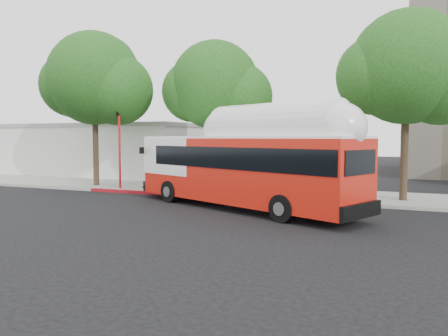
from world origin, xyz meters
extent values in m
plane|color=black|center=(0.00, 0.00, 0.00)|extent=(120.00, 120.00, 0.00)
cube|color=gray|center=(0.00, 6.50, 0.07)|extent=(60.00, 5.00, 0.15)
cube|color=gray|center=(0.00, 3.90, 0.07)|extent=(60.00, 0.30, 0.15)
cube|color=maroon|center=(-3.00, 3.90, 0.08)|extent=(10.00, 0.32, 0.16)
cylinder|color=#2D2116|center=(-9.00, 5.50, 3.04)|extent=(0.36, 0.36, 6.08)
sphere|color=#1D4413|center=(-9.00, 5.50, 6.84)|extent=(5.80, 5.80, 5.80)
sphere|color=#1D4413|center=(-7.41, 5.70, 6.08)|extent=(4.35, 4.35, 4.35)
cylinder|color=#2D2116|center=(-1.00, 6.00, 2.72)|extent=(0.36, 0.36, 5.44)
sphere|color=#1D4413|center=(-1.00, 6.00, 6.12)|extent=(5.00, 5.00, 5.00)
sphere|color=#1D4413|center=(0.38, 6.20, 5.44)|extent=(3.75, 3.75, 3.75)
cylinder|color=#2D2116|center=(9.00, 5.80, 2.88)|extent=(0.36, 0.36, 5.76)
sphere|color=#1D4413|center=(9.00, 5.80, 6.48)|extent=(5.40, 5.40, 5.40)
sphere|color=#1D4413|center=(10.48, 6.00, 5.76)|extent=(4.05, 4.05, 4.05)
cube|color=silver|center=(-14.00, 14.00, 2.00)|extent=(16.00, 10.00, 4.00)
cube|color=gray|center=(-14.00, 14.00, 4.10)|extent=(16.20, 10.20, 0.30)
cube|color=red|center=(2.35, 1.26, 1.73)|extent=(11.56, 7.00, 2.79)
cube|color=black|center=(2.79, 1.06, 2.31)|extent=(10.53, 6.58, 0.91)
cube|color=white|center=(2.35, 1.26, 3.16)|extent=(11.52, 6.93, 0.10)
cube|color=white|center=(4.11, 0.48, 3.41)|extent=(6.40, 4.27, 0.53)
cube|color=black|center=(-3.40, 3.83, 0.48)|extent=(1.41, 1.89, 0.06)
imported|color=#212D9A|center=(-3.40, 3.83, 0.94)|extent=(1.20, 1.74, 0.87)
cylinder|color=red|center=(-6.50, 4.55, 2.23)|extent=(0.13, 0.13, 4.45)
cube|color=black|center=(-6.50, 4.55, 4.57)|extent=(0.06, 0.45, 0.28)
camera|label=1|loc=(9.05, -16.79, 3.17)|focal=35.00mm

